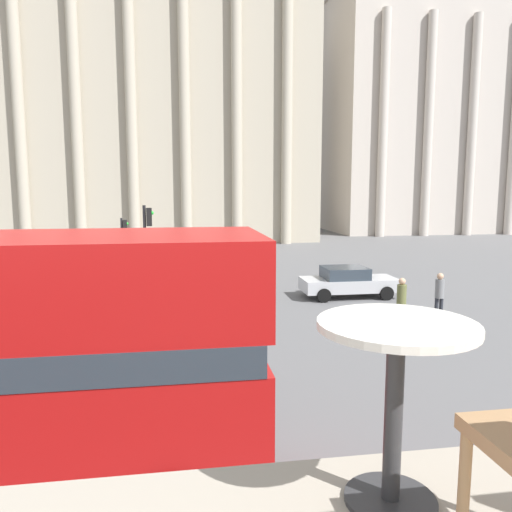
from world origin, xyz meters
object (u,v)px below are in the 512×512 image
object	(u,v)px
traffic_light_near	(131,286)
traffic_light_mid	(147,243)
cafe_dining_table	(395,372)
plaza_building_right	(453,117)
pedestrian_red	(73,252)
traffic_light_far	(124,239)
pedestrian_olive	(401,300)
plaza_building_left	(137,98)
car_silver	(348,281)
pedestrian_grey	(439,293)
pedestrian_white	(129,268)

from	to	relation	value
traffic_light_near	traffic_light_mid	distance (m)	7.24
cafe_dining_table	traffic_light_near	world-z (taller)	cafe_dining_table
cafe_dining_table	traffic_light_near	bearing A→B (deg)	100.45
plaza_building_right	pedestrian_red	size ratio (longest dim) A/B	18.46
traffic_light_far	pedestrian_olive	bearing A→B (deg)	-47.50
traffic_light_mid	pedestrian_olive	bearing A→B (deg)	-24.46
traffic_light_mid	plaza_building_left	bearing A→B (deg)	94.43
plaza_building_right	car_silver	distance (m)	43.74
plaza_building_left	pedestrian_grey	bearing A→B (deg)	-68.88
traffic_light_near	traffic_light_far	size ratio (longest dim) A/B	1.13
traffic_light_mid	pedestrian_grey	bearing A→B (deg)	-16.97
cafe_dining_table	plaza_building_left	size ratio (longest dim) A/B	0.02
pedestrian_red	car_silver	bearing A→B (deg)	90.66
plaza_building_right	traffic_light_far	bearing A→B (deg)	-140.94
plaza_building_left	pedestrian_grey	xyz separation A→B (m)	(12.82, -33.19, -12.15)
car_silver	pedestrian_olive	world-z (taller)	pedestrian_olive
plaza_building_right	pedestrian_red	bearing A→B (deg)	-148.13
pedestrian_red	plaza_building_left	bearing A→B (deg)	-150.57
pedestrian_white	car_silver	bearing A→B (deg)	64.14
cafe_dining_table	traffic_light_mid	world-z (taller)	cafe_dining_table
traffic_light_near	pedestrian_red	bearing A→B (deg)	105.20
traffic_light_near	pedestrian_grey	xyz separation A→B (m)	(10.47, 4.03, -1.39)
pedestrian_red	pedestrian_olive	world-z (taller)	pedestrian_olive
traffic_light_far	car_silver	size ratio (longest dim) A/B	0.77
traffic_light_mid	traffic_light_far	size ratio (longest dim) A/B	1.28
traffic_light_mid	pedestrian_grey	world-z (taller)	traffic_light_mid
cafe_dining_table	pedestrian_grey	xyz separation A→B (m)	(8.50, 14.71, -3.08)
plaza_building_right	car_silver	bearing A→B (deg)	-125.47
car_silver	plaza_building_right	bearing A→B (deg)	177.96
traffic_light_far	pedestrian_red	distance (m)	5.74
pedestrian_olive	traffic_light_mid	bearing A→B (deg)	-114.53
plaza_building_left	traffic_light_near	distance (m)	38.82
plaza_building_left	pedestrian_red	distance (m)	22.17
plaza_building_right	cafe_dining_table	bearing A→B (deg)	-120.14
traffic_light_near	pedestrian_white	distance (m)	12.55
traffic_light_near	traffic_light_far	distance (m)	14.65
plaza_building_left	pedestrian_white	bearing A→B (deg)	-87.49
traffic_light_far	pedestrian_grey	world-z (taller)	traffic_light_far
plaza_building_right	pedestrian_olive	bearing A→B (deg)	-121.66
cafe_dining_table	traffic_light_mid	bearing A→B (deg)	96.35
pedestrian_red	cafe_dining_table	bearing A→B (deg)	51.65
traffic_light_near	pedestrian_white	size ratio (longest dim) A/B	2.29
plaza_building_left	traffic_light_near	xyz separation A→B (m)	(2.35, -37.22, -10.76)
traffic_light_near	pedestrian_white	world-z (taller)	traffic_light_near
pedestrian_white	pedestrian_grey	bearing A→B (deg)	50.61
pedestrian_red	pedestrian_white	xyz separation A→B (m)	(3.89, -6.55, -0.01)
pedestrian_white	pedestrian_red	bearing A→B (deg)	-153.22
cafe_dining_table	pedestrian_grey	bearing A→B (deg)	59.98
traffic_light_far	cafe_dining_table	bearing A→B (deg)	-81.80
plaza_building_left	pedestrian_white	size ratio (longest dim) A/B	20.29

